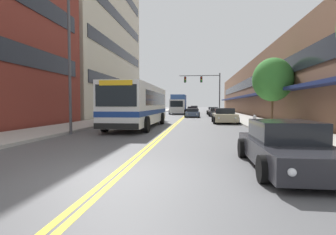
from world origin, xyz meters
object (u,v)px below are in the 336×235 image
box_truck (178,104)px  fire_hydrant (255,121)px  car_beige_parked_right_far (224,116)px  car_charcoal_parked_right_foreground (286,147)px  car_white_parked_right_end (213,111)px  street_lamp_left_near (74,51)px  city_bus (139,104)px  car_dark_grey_parked_right_mid (215,112)px  car_silver_parked_left_near (155,112)px  car_black_moving_third (194,109)px  car_slate_blue_moving_second (192,113)px  traffic_signal_mast (206,85)px  street_tree_right_mid (273,80)px  car_red_moving_lead (192,110)px

box_truck → fire_hydrant: 28.77m
car_beige_parked_right_far → box_truck: box_truck is taller
car_charcoal_parked_right_foreground → fire_hydrant: car_charcoal_parked_right_foreground is taller
car_white_parked_right_end → car_charcoal_parked_right_foreground: bearing=-90.2°
car_beige_parked_right_far → street_lamp_left_near: street_lamp_left_near is taller
city_bus → car_dark_grey_parked_right_mid: 20.22m
car_silver_parked_left_near → car_white_parked_right_end: car_silver_parked_left_near is taller
car_beige_parked_right_far → car_black_moving_third: size_ratio=1.06×
car_slate_blue_moving_second → traffic_signal_mast: traffic_signal_mast is taller
city_bus → street_tree_right_mid: 10.85m
street_lamp_left_near → fire_hydrant: size_ratio=9.71×
car_red_moving_lead → box_truck: 4.04m
car_white_parked_right_end → fire_hydrant: car_white_parked_right_end is taller
car_dark_grey_parked_right_mid → car_black_moving_third: car_black_moving_third is taller
car_white_parked_right_end → traffic_signal_mast: bearing=-110.3°
car_dark_grey_parked_right_mid → street_lamp_left_near: street_lamp_left_near is taller
car_slate_blue_moving_second → box_truck: 11.98m
traffic_signal_mast → car_beige_parked_right_far: bearing=-85.5°
city_bus → fire_hydrant: size_ratio=13.70×
car_black_moving_third → car_charcoal_parked_right_foreground: bearing=-86.4°
street_tree_right_mid → car_dark_grey_parked_right_mid: bearing=102.0°
car_white_parked_right_end → street_lamp_left_near: 32.45m
car_black_moving_third → traffic_signal_mast: 19.31m
car_silver_parked_left_near → car_white_parked_right_end: size_ratio=0.94×
city_bus → car_black_moving_third: 40.84m
car_black_moving_third → fire_hydrant: 41.11m
car_red_moving_lead → car_slate_blue_moving_second: 14.67m
car_black_moving_third → street_lamp_left_near: street_lamp_left_near is taller
traffic_signal_mast → car_silver_parked_left_near: bearing=-157.9°
car_silver_parked_left_near → car_dark_grey_parked_right_mid: bearing=0.6°
car_white_parked_right_end → car_slate_blue_moving_second: bearing=-108.8°
box_truck → car_beige_parked_right_far: bearing=-75.0°
car_slate_blue_moving_second → car_dark_grey_parked_right_mid: bearing=42.4°
car_silver_parked_left_near → car_black_moving_third: (5.38, 21.78, 0.05)m
box_truck → traffic_signal_mast: traffic_signal_mast is taller
city_bus → car_dark_grey_parked_right_mid: city_bus is taller
car_silver_parked_left_near → car_white_parked_right_end: bearing=37.3°
car_beige_parked_right_far → street_lamp_left_near: 14.57m
car_red_moving_lead → traffic_signal_mast: 9.94m
car_charcoal_parked_right_foreground → street_tree_right_mid: 15.47m
car_dark_grey_parked_right_mid → traffic_signal_mast: traffic_signal_mast is taller
car_dark_grey_parked_right_mid → car_red_moving_lead: size_ratio=0.99×
car_beige_parked_right_far → car_slate_blue_moving_second: size_ratio=1.08×
car_beige_parked_right_far → traffic_signal_mast: bearing=94.5°
car_white_parked_right_end → car_black_moving_third: car_black_moving_third is taller
car_beige_parked_right_far → car_black_moving_third: (-3.35, 35.49, 0.01)m
car_slate_blue_moving_second → car_black_moving_third: (-0.14, 24.67, 0.10)m
street_tree_right_mid → car_silver_parked_left_near: bearing=127.0°
street_tree_right_mid → fire_hydrant: street_tree_right_mid is taller
traffic_signal_mast → fire_hydrant: (2.90, -22.04, -4.12)m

